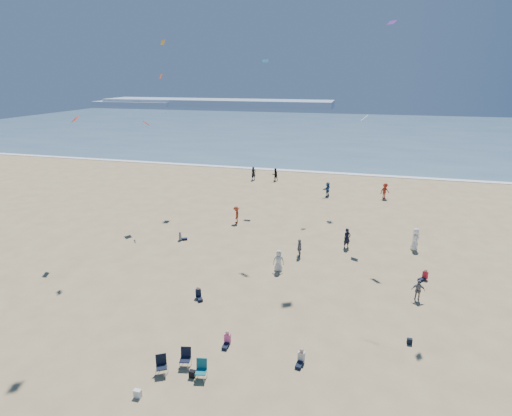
# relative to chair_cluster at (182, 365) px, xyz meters

# --- Properties ---
(ground) EXTENTS (220.00, 220.00, 0.00)m
(ground) POSITION_rel_chair_cluster_xyz_m (-0.38, 0.17, -0.50)
(ground) COLOR tan
(ground) RESTS_ON ground
(ocean) EXTENTS (220.00, 100.00, 0.06)m
(ocean) POSITION_rel_chair_cluster_xyz_m (-0.38, 95.17, -0.47)
(ocean) COLOR #476B84
(ocean) RESTS_ON ground
(surf_line) EXTENTS (220.00, 1.20, 0.08)m
(surf_line) POSITION_rel_chair_cluster_xyz_m (-0.38, 45.17, -0.46)
(surf_line) COLOR white
(surf_line) RESTS_ON ground
(headland_far) EXTENTS (110.00, 20.00, 3.20)m
(headland_far) POSITION_rel_chair_cluster_xyz_m (-60.38, 170.17, 1.10)
(headland_far) COLOR #7A8EA8
(headland_far) RESTS_ON ground
(headland_near) EXTENTS (40.00, 14.00, 2.00)m
(headland_near) POSITION_rel_chair_cluster_xyz_m (-100.38, 165.17, 0.50)
(headland_near) COLOR #7A8EA8
(headland_near) RESTS_ON ground
(standing_flyers) EXTENTS (29.04, 44.24, 1.92)m
(standing_flyers) POSITION_rel_chair_cluster_xyz_m (4.23, 20.54, 0.36)
(standing_flyers) COLOR gray
(standing_flyers) RESTS_ON ground
(seated_group) EXTENTS (21.29, 14.12, 0.84)m
(seated_group) POSITION_rel_chair_cluster_xyz_m (2.12, 8.16, -0.08)
(seated_group) COLOR silver
(seated_group) RESTS_ON ground
(chair_cluster) EXTENTS (2.76, 1.56, 1.00)m
(chair_cluster) POSITION_rel_chair_cluster_xyz_m (0.00, 0.00, 0.00)
(chair_cluster) COLOR black
(chair_cluster) RESTS_ON ground
(white_tote) EXTENTS (0.35, 0.20, 0.40)m
(white_tote) POSITION_rel_chair_cluster_xyz_m (-1.36, -1.95, -0.30)
(white_tote) COLOR white
(white_tote) RESTS_ON ground
(black_backpack) EXTENTS (0.30, 0.22, 0.38)m
(black_backpack) POSITION_rel_chair_cluster_xyz_m (0.56, -0.13, -0.31)
(black_backpack) COLOR black
(black_backpack) RESTS_ON ground
(navy_bag) EXTENTS (0.28, 0.18, 0.34)m
(navy_bag) POSITION_rel_chair_cluster_xyz_m (11.14, 5.28, -0.33)
(navy_bag) COLOR black
(navy_bag) RESTS_ON ground
(kites_aloft) EXTENTS (41.01, 38.83, 27.26)m
(kites_aloft) POSITION_rel_chair_cluster_xyz_m (9.50, 14.22, 13.87)
(kites_aloft) COLOR #F4AC38
(kites_aloft) RESTS_ON ground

